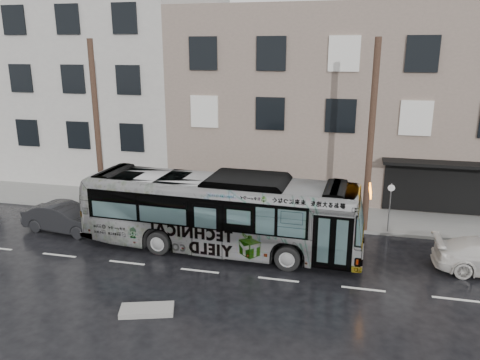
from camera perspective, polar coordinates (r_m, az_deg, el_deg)
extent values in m
plane|color=black|center=(21.42, -2.82, -8.09)|extent=(120.00, 120.00, 0.00)
cube|color=gray|center=(25.81, 0.21, -3.68)|extent=(90.00, 3.60, 0.15)
cube|color=gray|center=(31.67, 12.52, 9.64)|extent=(20.00, 12.00, 11.00)
cube|color=#BBB8B0|center=(40.56, -22.76, 13.61)|extent=(26.00, 15.00, 16.00)
cylinder|color=#482F24|center=(22.48, 15.66, 4.91)|extent=(0.30, 0.30, 9.00)
cylinder|color=#482F24|center=(25.99, -17.04, 6.19)|extent=(0.30, 0.30, 9.00)
cylinder|color=slate|center=(23.36, 17.76, -3.25)|extent=(0.06, 0.06, 2.40)
imported|color=#B2B2B2|center=(20.54, -2.47, -3.98)|extent=(12.49, 3.43, 3.45)
imported|color=black|center=(24.41, -20.54, -4.33)|extent=(4.35, 1.94, 1.39)
cube|color=#A5A29C|center=(16.75, -11.28, -15.29)|extent=(1.96, 1.31, 0.18)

